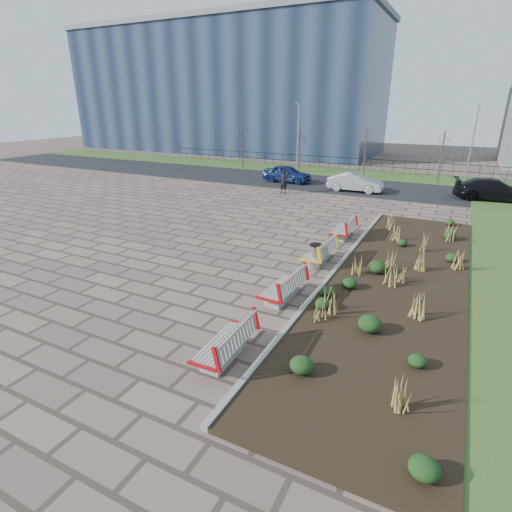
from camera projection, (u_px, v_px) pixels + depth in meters
The scene contains 22 objects.
ground at pixel (172, 304), 12.86m from camera, with size 120.00×120.00×0.00m, color #775F52.
planting_bed at pixel (399, 282), 14.35m from camera, with size 4.50×18.00×0.10m, color black.
planting_curb at pixel (336, 270), 15.33m from camera, with size 0.16×18.00×0.15m, color gray.
grass_verge_far at pixel (366, 174), 36.13m from camera, with size 80.00×5.00×0.04m, color #33511E.
road at pixel (349, 186), 31.15m from camera, with size 80.00×7.00×0.02m, color black.
bench_a at pixel (224, 341), 9.98m from camera, with size 0.90×2.10×1.00m, color red, non-canonical shape.
bench_b at pixel (282, 285), 13.02m from camera, with size 0.90×2.10×1.00m, color #B70C11, non-canonical shape.
bench_c at pixel (318, 251), 16.06m from camera, with size 0.90×2.10×1.00m, color yellow, non-canonical shape.
bench_d at pixel (343, 228), 19.04m from camera, with size 0.90×2.10×1.00m, color #B10B0B, non-canonical shape.
litter_bin at pixel (315, 256), 15.54m from camera, with size 0.49×0.49×0.95m, color #B2B2B7.
pedestrian at pixel (284, 181), 28.27m from camera, with size 0.63×0.41×1.72m, color black.
car_blue at pixel (287, 174), 32.34m from camera, with size 1.59×3.95×1.34m, color navy.
car_silver at pixel (355, 182), 28.96m from camera, with size 1.37×3.93×1.30m, color #93959A.
car_black at pixel (493, 190), 26.30m from camera, with size 1.96×4.81×1.40m, color black.
tree_a at pixel (242, 147), 39.25m from camera, with size 1.40×1.40×4.00m, color #4C3D2D, non-canonical shape.
tree_b at pixel (299, 150), 36.70m from camera, with size 1.40×1.40×4.00m, color #4C3D2D, non-canonical shape.
tree_c at pixel (365, 153), 34.16m from camera, with size 1.40×1.40×4.00m, color #4C3D2D, non-canonical shape.
tree_d at pixel (441, 157), 31.62m from camera, with size 1.40×1.40×4.00m, color #4C3D2D, non-canonical shape.
lamp_west at pixel (298, 139), 35.93m from camera, with size 0.24×0.60×6.00m, color gray, non-canonical shape.
lamp_east at pixel (472, 146), 29.99m from camera, with size 0.24×0.60×6.00m, color gray, non-canonical shape.
railing_fence at pixel (371, 165), 37.16m from camera, with size 44.00×0.10×1.20m, color black, non-canonical shape.
building_glass at pixel (225, 91), 52.75m from camera, with size 40.00×14.00×15.00m, color #192338.
Camera 1 is at (7.60, -8.97, 6.07)m, focal length 28.00 mm.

